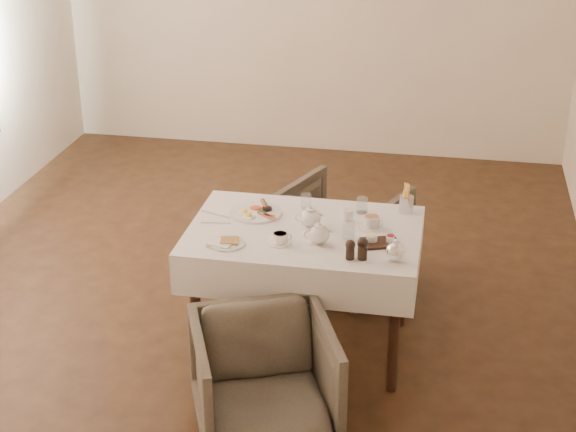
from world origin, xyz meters
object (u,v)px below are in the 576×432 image
(teapot_centre, at_px, (310,216))
(armchair_far, at_px, (340,237))
(armchair_near, at_px, (264,382))
(table, at_px, (304,248))
(breakfast_plate, at_px, (256,212))

(teapot_centre, bearing_deg, armchair_far, 65.10)
(armchair_near, bearing_deg, table, 64.02)
(table, relative_size, breakfast_plate, 4.29)
(table, xyz_separation_m, teapot_centre, (0.03, 0.04, 0.18))
(armchair_near, bearing_deg, teapot_centre, 62.51)
(table, distance_m, armchair_far, 0.86)
(armchair_near, distance_m, breakfast_plate, 1.12)
(armchair_near, xyz_separation_m, teapot_centre, (0.08, 0.87, 0.51))
(armchair_far, bearing_deg, table, 104.76)
(armchair_far, bearing_deg, armchair_near, 106.66)
(armchair_near, height_order, breakfast_plate, breakfast_plate)
(table, height_order, breakfast_plate, breakfast_plate)
(table, distance_m, breakfast_plate, 0.37)
(armchair_far, height_order, breakfast_plate, breakfast_plate)
(teapot_centre, bearing_deg, table, -141.06)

